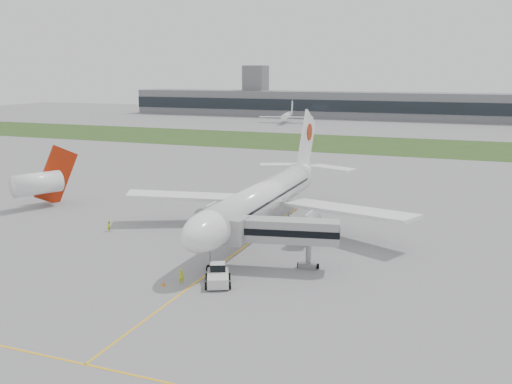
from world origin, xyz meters
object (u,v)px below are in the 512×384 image
at_px(ground_crew_near, 181,276).
at_px(neighbor_aircraft, 40,182).
at_px(pushback_tug, 218,275).
at_px(jet_bridge, 279,231).
at_px(airliner, 265,197).

distance_m(ground_crew_near, neighbor_aircraft, 50.31).
height_order(pushback_tug, jet_bridge, jet_bridge).
bearing_deg(neighbor_aircraft, airliner, 23.90).
height_order(jet_bridge, neighbor_aircraft, neighbor_aircraft).
relative_size(ground_crew_near, neighbor_aircraft, 0.13).
height_order(airliner, ground_crew_near, airliner).
xyz_separation_m(airliner, pushback_tug, (2.63, -23.26, -4.61)).
bearing_deg(jet_bridge, ground_crew_near, -145.67).
height_order(jet_bridge, ground_crew_near, jet_bridge).
bearing_deg(airliner, jet_bridge, -63.86).
xyz_separation_m(airliner, ground_crew_near, (-1.48, -24.81, -4.73)).
bearing_deg(neighbor_aircraft, pushback_tug, -2.08).
distance_m(jet_bridge, ground_crew_near, 13.64).
bearing_deg(pushback_tug, ground_crew_near, 175.71).
xyz_separation_m(pushback_tug, ground_crew_near, (-4.11, -1.55, -0.12)).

